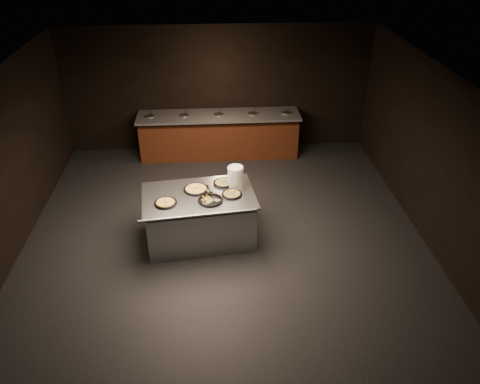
{
  "coord_description": "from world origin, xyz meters",
  "views": [
    {
      "loc": [
        -0.18,
        -6.41,
        5.02
      ],
      "look_at": [
        0.27,
        0.3,
        0.92
      ],
      "focal_mm": 35.0,
      "sensor_mm": 36.0,
      "label": 1
    }
  ],
  "objects_px": {
    "pan_cheese_whole": "(196,189)",
    "pan_veggie_whole": "(166,203)",
    "serving_counter": "(200,218)",
    "plate_stack": "(235,176)"
  },
  "relations": [
    {
      "from": "plate_stack",
      "to": "pan_veggie_whole",
      "type": "bearing_deg",
      "value": -156.48
    },
    {
      "from": "serving_counter",
      "to": "plate_stack",
      "type": "relative_size",
      "value": 5.61
    },
    {
      "from": "pan_veggie_whole",
      "to": "pan_cheese_whole",
      "type": "height_order",
      "value": "same"
    },
    {
      "from": "pan_veggie_whole",
      "to": "plate_stack",
      "type": "bearing_deg",
      "value": 23.52
    },
    {
      "from": "serving_counter",
      "to": "pan_cheese_whole",
      "type": "xyz_separation_m",
      "value": [
        -0.05,
        0.16,
        0.49
      ]
    },
    {
      "from": "pan_cheese_whole",
      "to": "serving_counter",
      "type": "bearing_deg",
      "value": -74.27
    },
    {
      "from": "pan_veggie_whole",
      "to": "pan_cheese_whole",
      "type": "relative_size",
      "value": 0.88
    },
    {
      "from": "plate_stack",
      "to": "pan_veggie_whole",
      "type": "distance_m",
      "value": 1.29
    },
    {
      "from": "pan_veggie_whole",
      "to": "pan_cheese_whole",
      "type": "distance_m",
      "value": 0.63
    },
    {
      "from": "pan_cheese_whole",
      "to": "pan_veggie_whole",
      "type": "bearing_deg",
      "value": -140.66
    }
  ]
}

